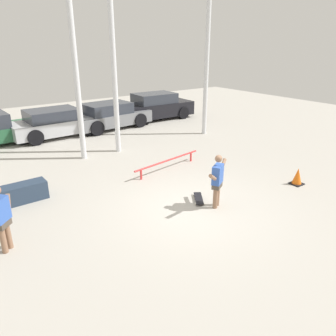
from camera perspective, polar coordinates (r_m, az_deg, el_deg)
The scene contains 12 objects.
ground_plane at distance 8.81m, azimuth 4.16°, elevation -7.04°, with size 36.00×36.00×0.00m, color #B2ADA3.
skateboarder at distance 8.65m, azimuth 8.60°, elevation -1.94°, with size 1.22×0.75×1.46m.
skateboard at distance 9.22m, azimuth 5.35°, elevation -5.28°, with size 0.60×0.74×0.08m.
grind_box at distance 9.82m, azimuth -27.02°, elevation -4.70°, with size 2.36×0.48×0.51m, color #28384C.
grind_rail at distance 11.27m, azimuth -0.05°, elevation 1.14°, with size 2.94×0.54×0.37m.
canopy_support_left at distance 11.61m, azimuth -27.20°, elevation 17.01°, with size 4.82×0.20×6.34m.
canopy_support_right at distance 14.01m, azimuth -0.59°, elevation 19.54°, with size 4.82×0.20×6.34m.
parked_car_silver at distance 16.12m, azimuth -18.99°, elevation 7.40°, with size 4.12×2.01×1.29m.
parked_car_grey at distance 17.05m, azimuth -10.16°, elevation 8.94°, with size 4.19×2.16×1.30m.
parked_car_black at distance 18.87m, azimuth -2.05°, elevation 10.64°, with size 4.15×1.94×1.47m.
bystander at distance 7.58m, azimuth -27.04°, elevation -7.52°, with size 0.57×0.57×1.50m.
traffic_cone at distance 10.89m, azimuth 21.62°, elevation -1.39°, with size 0.36×0.36×0.52m.
Camera 1 is at (-5.05, -5.90, 4.16)m, focal length 35.00 mm.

